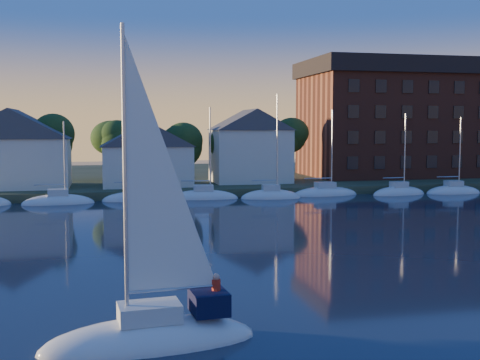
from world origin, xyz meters
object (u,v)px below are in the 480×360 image
object	(u,v)px
clubhouse_centre	(147,153)
clubhouse_east	(250,145)
clubhouse_west	(14,147)
hero_sailboat	(153,330)
condo_block	(405,118)

from	to	relation	value
clubhouse_centre	clubhouse_east	size ratio (longest dim) A/B	1.10
clubhouse_west	hero_sailboat	distance (m)	56.59
clubhouse_centre	hero_sailboat	xyz separation A→B (m)	(-3.51, -53.93, -4.57)
clubhouse_west	condo_block	bearing A→B (deg)	7.07
clubhouse_centre	condo_block	distance (m)	41.05
clubhouse_east	hero_sailboat	size ratio (longest dim) A/B	0.78
clubhouse_west	clubhouse_east	xyz separation A→B (m)	(30.00, 1.00, 0.07)
clubhouse_west	clubhouse_east	world-z (taller)	clubhouse_east
clubhouse_west	clubhouse_east	size ratio (longest dim) A/B	1.30
condo_block	clubhouse_east	bearing A→B (deg)	-167.11
clubhouse_west	hero_sailboat	world-z (taller)	hero_sailboat
hero_sailboat	condo_block	bearing A→B (deg)	-129.59
condo_block	hero_sailboat	world-z (taller)	condo_block
clubhouse_west	hero_sailboat	size ratio (longest dim) A/B	1.02
clubhouse_west	clubhouse_centre	size ratio (longest dim) A/B	1.18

